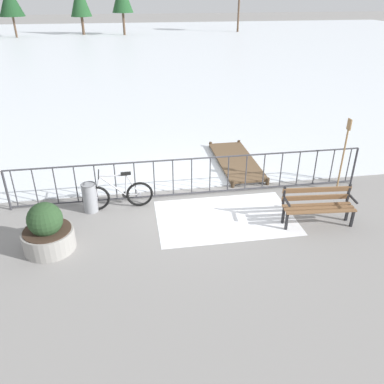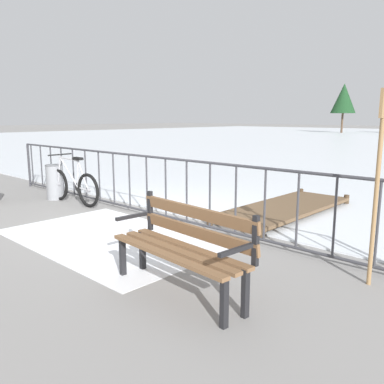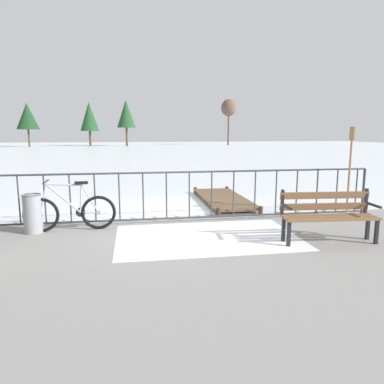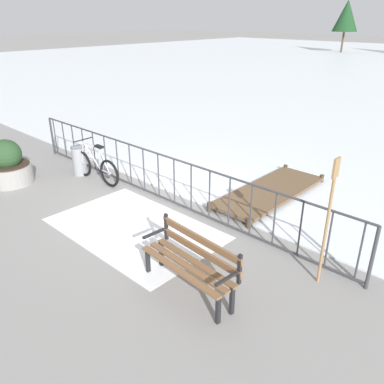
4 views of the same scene
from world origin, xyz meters
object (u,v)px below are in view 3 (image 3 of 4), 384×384
Objects in this scene: park_bench at (328,212)px; oar_upright at (350,167)px; trash_bin at (33,213)px; bicycle_near_railing at (70,212)px.

oar_upright is (1.29, 1.42, 0.63)m from park_bench.
park_bench is 2.23× the size of trash_bin.
oar_upright is at bearing 0.35° from trash_bin.
park_bench is 5.35m from trash_bin.
oar_upright is (6.45, 0.04, 0.76)m from trash_bin.
park_bench reaches higher than trash_bin.
trash_bin is at bearing -177.69° from bicycle_near_railing.
oar_upright is at bearing 0.12° from bicycle_near_railing.
bicycle_near_railing is 0.86× the size of oar_upright.
trash_bin is 6.49m from oar_upright.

